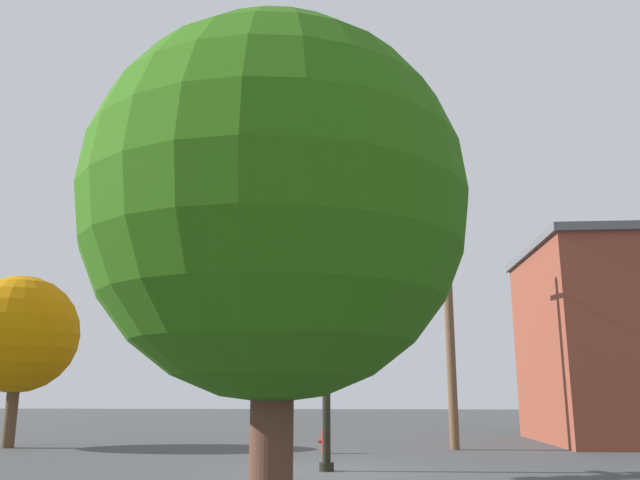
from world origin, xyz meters
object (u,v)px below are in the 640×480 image
object	(u,v)px
signal_pole_assembly	(266,269)
tree_far	(275,209)
fire_hydrant	(325,440)
utility_pole	(450,327)
tree_mid	(19,334)

from	to	relation	value
signal_pole_assembly	tree_far	xyz separation A→B (m)	(-1.60, 9.64, -1.19)
signal_pole_assembly	tree_far	world-z (taller)	signal_pole_assembly
fire_hydrant	utility_pole	bearing A→B (deg)	-159.23
fire_hydrant	signal_pole_assembly	bearing A→B (deg)	77.39
utility_pole	tree_mid	size ratio (longest dim) A/B	1.33
fire_hydrant	tree_far	world-z (taller)	tree_far
fire_hydrant	tree_far	size ratio (longest dim) A/B	0.14
utility_pole	tree_far	size ratio (longest dim) A/B	1.38
signal_pole_assembly	fire_hydrant	size ratio (longest dim) A/B	8.39
tree_mid	fire_hydrant	bearing A→B (deg)	173.60
fire_hydrant	tree_mid	distance (m)	11.60
signal_pole_assembly	tree_mid	distance (m)	11.79
fire_hydrant	tree_far	distance (m)	15.19
signal_pole_assembly	tree_mid	world-z (taller)	signal_pole_assembly
signal_pole_assembly	fire_hydrant	bearing A→B (deg)	-102.61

